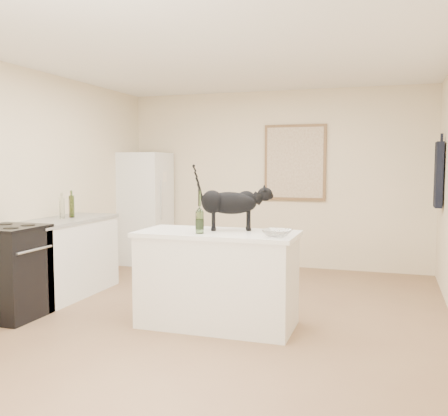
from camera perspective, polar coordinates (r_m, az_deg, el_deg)
floor at (r=5.18m, az=-1.09°, el=-12.25°), size 5.50×5.50×0.00m
ceiling at (r=5.06m, az=-1.14°, el=17.15°), size 5.50×5.50×0.00m
wall_back at (r=7.60m, az=5.74°, el=3.21°), size 4.50×0.00×4.50m
wall_front at (r=2.53m, az=-22.10°, el=-0.75°), size 4.50×0.00×4.50m
wall_left at (r=6.07m, az=-21.60°, el=2.43°), size 0.00×5.50×5.50m
island_base at (r=4.85m, az=-0.75°, el=-8.18°), size 1.44×0.67×0.86m
island_top at (r=4.77m, az=-0.76°, el=-2.91°), size 1.50×0.70×0.04m
left_cabinets at (r=6.22m, az=-17.44°, el=-5.46°), size 0.60×1.40×0.86m
left_countertop at (r=6.16m, az=-17.55°, el=-1.34°), size 0.62×1.44×0.04m
stove at (r=5.53m, az=-22.90°, el=-6.73°), size 0.60×0.60×0.90m
fridge at (r=7.91m, az=-8.86°, el=-0.02°), size 0.68×0.68×1.70m
artwork_frame at (r=7.51m, az=7.96°, el=5.07°), size 0.90×0.03×1.10m
artwork_canvas at (r=7.49m, az=7.93°, el=5.07°), size 0.82×0.00×1.02m
hanging_garment at (r=6.74m, az=22.93°, el=3.46°), size 0.08×0.34×0.80m
black_cat at (r=4.84m, az=0.66°, el=0.24°), size 0.70×0.40×0.47m
wine_bottle at (r=4.63m, az=-2.75°, el=-0.70°), size 0.08×0.08×0.35m
glass_bowl at (r=4.46m, az=5.98°, el=-2.81°), size 0.28×0.28×0.06m
fridge_paper at (r=7.71m, az=-6.70°, el=3.52°), size 0.02×0.12×0.16m
counter_bottle_cluster at (r=6.25m, az=-17.06°, el=0.10°), size 0.10×0.25×0.26m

